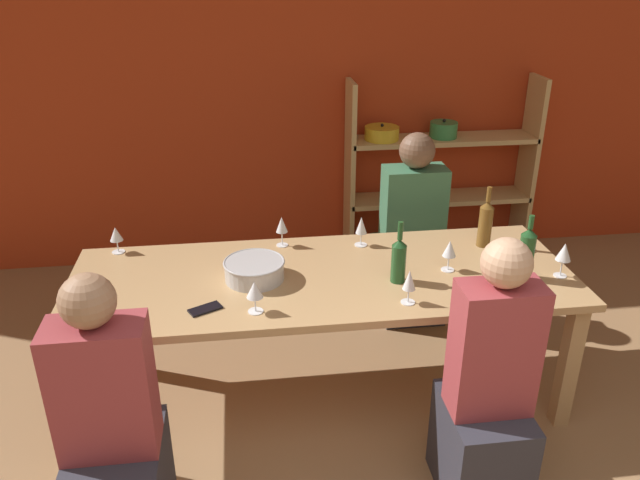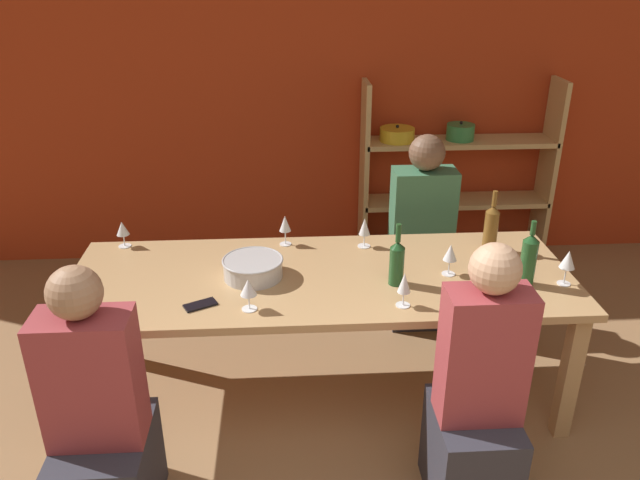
% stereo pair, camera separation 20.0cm
% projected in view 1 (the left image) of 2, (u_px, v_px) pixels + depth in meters
% --- Properties ---
extents(wall_back_red, '(8.80, 0.06, 2.70)m').
position_uv_depth(wall_back_red, '(303.00, 86.00, 4.59)').
color(wall_back_red, '#B23819').
rests_on(wall_back_red, ground_plane).
extents(shelf_unit, '(1.45, 0.30, 1.42)m').
position_uv_depth(shelf_unit, '(434.00, 189.00, 4.86)').
color(shelf_unit, tan).
rests_on(shelf_unit, ground_plane).
extents(dining_table, '(2.56, 0.94, 0.75)m').
position_uv_depth(dining_table, '(323.00, 288.00, 3.22)').
color(dining_table, tan).
rests_on(dining_table, ground_plane).
extents(mixing_bowl, '(0.31, 0.31, 0.10)m').
position_uv_depth(mixing_bowl, '(254.00, 269.00, 3.12)').
color(mixing_bowl, '#B7BABC').
rests_on(mixing_bowl, dining_table).
extents(wine_bottle_green, '(0.08, 0.08, 0.34)m').
position_uv_depth(wine_bottle_green, '(526.00, 253.00, 3.10)').
color(wine_bottle_green, '#1E4C23').
rests_on(wine_bottle_green, dining_table).
extents(wine_bottle_dark, '(0.07, 0.07, 0.32)m').
position_uv_depth(wine_bottle_dark, '(399.00, 259.00, 3.07)').
color(wine_bottle_dark, '#1E4C23').
rests_on(wine_bottle_dark, dining_table).
extents(wine_bottle_amber, '(0.08, 0.08, 0.35)m').
position_uv_depth(wine_bottle_amber, '(485.00, 223.00, 3.44)').
color(wine_bottle_amber, brown).
rests_on(wine_bottle_amber, dining_table).
extents(wine_glass_white_a, '(0.07, 0.07, 0.17)m').
position_uv_depth(wine_glass_white_a, '(450.00, 250.00, 3.18)').
color(wine_glass_white_a, white).
rests_on(wine_glass_white_a, dining_table).
extents(wine_glass_empty_a, '(0.07, 0.07, 0.17)m').
position_uv_depth(wine_glass_empty_a, '(409.00, 281.00, 2.88)').
color(wine_glass_empty_a, white).
rests_on(wine_glass_empty_a, dining_table).
extents(wine_glass_white_b, '(0.07, 0.07, 0.17)m').
position_uv_depth(wine_glass_white_b, '(361.00, 227.00, 3.46)').
color(wine_glass_white_b, white).
rests_on(wine_glass_white_b, dining_table).
extents(wine_glass_empty_b, '(0.07, 0.07, 0.15)m').
position_uv_depth(wine_glass_empty_b, '(116.00, 235.00, 3.38)').
color(wine_glass_empty_b, white).
rests_on(wine_glass_empty_b, dining_table).
extents(wine_glass_red_a, '(0.07, 0.07, 0.17)m').
position_uv_depth(wine_glass_red_a, '(282.00, 226.00, 3.45)').
color(wine_glass_red_a, white).
rests_on(wine_glass_red_a, dining_table).
extents(wine_glass_red_b, '(0.08, 0.08, 0.16)m').
position_uv_depth(wine_glass_red_b, '(255.00, 291.00, 2.81)').
color(wine_glass_red_b, white).
rests_on(wine_glass_red_b, dining_table).
extents(wine_glass_red_c, '(0.08, 0.08, 0.18)m').
position_uv_depth(wine_glass_red_c, '(564.00, 253.00, 3.12)').
color(wine_glass_red_c, white).
rests_on(wine_glass_red_c, dining_table).
extents(cell_phone, '(0.17, 0.13, 0.01)m').
position_uv_depth(cell_phone, '(205.00, 309.00, 2.87)').
color(cell_phone, black).
rests_on(cell_phone, dining_table).
extents(person_near_a, '(0.34, 0.43, 1.27)m').
position_uv_depth(person_near_a, '(486.00, 407.00, 2.67)').
color(person_near_a, '#2D2D38').
rests_on(person_near_a, ground_plane).
extents(person_far_a, '(0.40, 0.50, 1.25)m').
position_uv_depth(person_far_a, '(411.00, 248.00, 4.13)').
color(person_far_a, '#2D2D38').
rests_on(person_far_a, ground_plane).
extents(person_near_b, '(0.37, 0.47, 1.23)m').
position_uv_depth(person_near_b, '(114.00, 446.00, 2.49)').
color(person_near_b, '#2D2D38').
rests_on(person_near_b, ground_plane).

